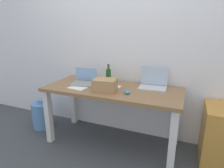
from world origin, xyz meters
TOP-DOWN VIEW (x-y plane):
  - ground_plane at (0.00, 0.00)m, footprint 8.00×8.00m
  - back_wall at (0.00, 0.40)m, footprint 5.20×0.08m
  - desk at (0.00, 0.00)m, footprint 1.62×0.68m
  - laptop_left at (-0.40, 0.04)m, footprint 0.32×0.29m
  - laptop_right at (0.45, 0.19)m, footprint 0.32×0.23m
  - beer_bottle at (-0.11, 0.16)m, footprint 0.06×0.06m
  - computer_mouse at (0.23, -0.12)m, footprint 0.09×0.11m
  - cardboard_box at (-0.03, -0.12)m, footprint 0.27×0.23m
  - paper_sheet_center at (-0.03, -0.02)m, footprint 0.23×0.31m
  - paper_sheet_front_left at (-0.37, -0.07)m, footprint 0.25×0.32m
  - water_cooler_jug at (-1.10, -0.01)m, footprint 0.29×0.29m
  - filing_cabinet at (1.23, 0.11)m, footprint 0.40×0.48m

SIDE VIEW (x-z plane):
  - ground_plane at x=0.00m, z-range 0.00..0.00m
  - water_cooler_jug at x=-1.10m, z-range -0.02..0.41m
  - filing_cabinet at x=1.23m, z-range 0.00..0.63m
  - desk at x=0.00m, z-range 0.26..0.99m
  - paper_sheet_center at x=-0.03m, z-range 0.73..0.74m
  - paper_sheet_front_left at x=-0.37m, z-range 0.73..0.74m
  - computer_mouse at x=0.23m, z-range 0.73..0.77m
  - laptop_left at x=-0.40m, z-range 0.67..0.87m
  - laptop_right at x=0.45m, z-range 0.67..0.91m
  - cardboard_box at x=-0.03m, z-range 0.73..0.87m
  - beer_bottle at x=-0.11m, z-range 0.71..0.96m
  - back_wall at x=0.00m, z-range 0.00..2.60m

